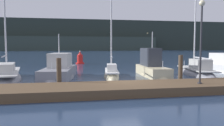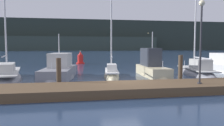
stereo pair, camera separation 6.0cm
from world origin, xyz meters
name	(u,v)px [view 1 (the left image)]	position (x,y,z in m)	size (l,w,h in m)	color
ground_plane	(123,87)	(0.00, 0.00, 0.00)	(400.00, 400.00, 0.00)	navy
dock	(130,88)	(0.00, -1.54, 0.23)	(29.69, 2.80, 0.45)	brown
mooring_pile_1	(59,74)	(-3.79, 0.11, 0.91)	(0.28, 0.28, 1.81)	#4C3D2D
mooring_pile_2	(180,70)	(3.79, 0.11, 0.97)	(0.28, 0.28, 1.93)	#4C3D2D
sailboat_berth_2	(6,78)	(-7.85, 4.24, 0.15)	(3.53, 7.93, 11.98)	gray
motorboat_berth_3	(59,74)	(-4.07, 4.75, 0.31)	(3.00, 6.49, 4.16)	gray
sailboat_berth_4	(111,76)	(0.08, 4.56, 0.12)	(1.94, 5.31, 8.17)	beige
motorboat_berth_5	(152,71)	(3.59, 4.72, 0.45)	(1.93, 5.66, 4.27)	beige
sailboat_berth_6	(196,73)	(7.66, 4.61, 0.15)	(3.04, 7.06, 9.57)	gray
channel_buoy	(80,59)	(-2.01, 19.06, 0.71)	(1.24, 1.24, 1.92)	red
dock_lamppost	(201,29)	(3.83, -2.02, 3.42)	(0.32, 0.32, 4.49)	#2D2D33
hillside_backdrop	(73,37)	(-3.17, 133.94, 9.17)	(240.00, 23.00, 19.92)	#28332D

